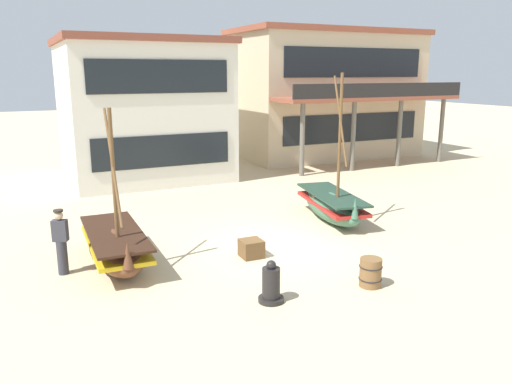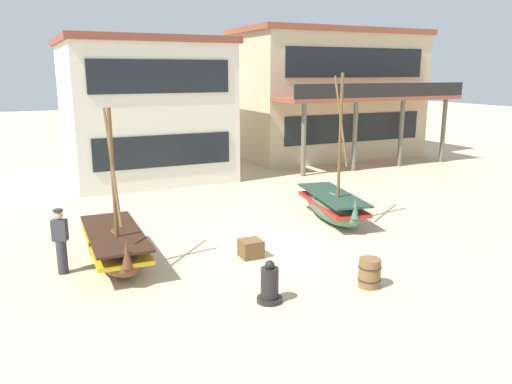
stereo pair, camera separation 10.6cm
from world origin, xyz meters
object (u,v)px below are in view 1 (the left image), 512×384
Objects in this scene: fishing_boat_near_left at (332,205)px; capstan_winch at (271,285)px; wooden_barrel at (370,272)px; fisherman_by_hull at (61,243)px; harbor_building_main at (142,109)px; cargo_crate at (251,248)px; fishing_boat_centre_large at (116,246)px; harbor_building_annex at (326,94)px.

capstan_winch is (-4.83, -4.74, -0.15)m from fishing_boat_near_left.
wooden_barrel is at bearing -114.71° from fishing_boat_near_left.
harbor_building_main is at bearing 66.74° from fisherman_by_hull.
harbor_building_main is at bearing 89.48° from cargo_crate.
fishing_boat_near_left reaches higher than fisherman_by_hull.
harbor_building_main reaches higher than fishing_boat_near_left.
cargo_crate is (0.81, 2.72, -0.15)m from capstan_winch.
harbor_building_main is at bearing 72.51° from fishing_boat_centre_large.
fishing_boat_near_left is 4.51m from cargo_crate.
fishing_boat_near_left is 5.10× the size of capstan_winch.
harbor_building_annex is at bearing 40.48° from fishing_boat_centre_large.
harbor_building_main is (3.58, 11.35, 2.75)m from fishing_boat_centre_large.
harbor_building_annex is (15.05, 12.85, 3.18)m from fishing_boat_centre_large.
fishing_boat_centre_large is at bearing 141.62° from wooden_barrel.
fisherman_by_hull is 4.94m from cargo_crate.
cargo_crate is at bearing -153.36° from fishing_boat_near_left.
cargo_crate is 18.44m from harbor_building_annex.
wooden_barrel is 1.19× the size of cargo_crate.
fishing_boat_near_left is at bearing 6.61° from fisherman_by_hull.
wooden_barrel is 19.90m from harbor_building_annex.
fishing_boat_centre_large is 1.38m from fisherman_by_hull.
harbor_building_annex is at bearing 59.75° from wooden_barrel.
wooden_barrel is 15.80m from harbor_building_main.
harbor_building_main reaches higher than wooden_barrel.
fishing_boat_near_left is at bearing -122.42° from harbor_building_annex.
harbor_building_main is (0.92, 15.15, 2.87)m from capstan_winch.
fishing_boat_centre_large is 20.04m from harbor_building_annex.
harbor_building_annex is (9.88, 16.94, 3.34)m from wooden_barrel.
fisherman_by_hull is (-1.34, -0.08, 0.32)m from fishing_boat_centre_large.
cargo_crate is at bearing -90.52° from harbor_building_main.
fishing_boat_near_left is 2.95× the size of fisherman_by_hull.
fisherman_by_hull is 2.87× the size of cargo_crate.
fishing_boat_near_left is 1.20× the size of fishing_boat_centre_large.
cargo_crate is at bearing -17.29° from fishing_boat_centre_large.
harbor_building_annex is (11.59, 13.92, 3.45)m from cargo_crate.
harbor_building_annex is at bearing 53.33° from capstan_winch.
fisherman_by_hull is at bearing -113.26° from harbor_building_main.
capstan_winch is at bearing -135.55° from fishing_boat_near_left.
fisherman_by_hull is 12.68m from harbor_building_main.
capstan_winch is 0.13× the size of harbor_building_main.
fisherman_by_hull is 0.15× the size of harbor_building_annex.
fishing_boat_centre_large is 0.38× the size of harbor_building_annex.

